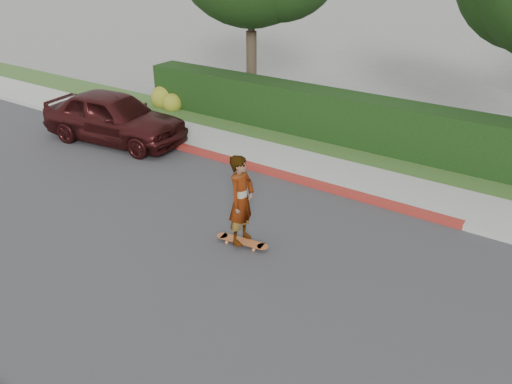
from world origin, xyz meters
TOP-DOWN VIEW (x-y plane):
  - ground at (0.00, 0.00)m, footprint 120.00×120.00m
  - road at (0.00, 0.00)m, footprint 60.00×8.00m
  - curb_far at (0.00, 4.10)m, footprint 60.00×0.20m
  - curb_red_section at (-5.00, 4.10)m, footprint 12.00×0.21m
  - sidewalk_far at (0.00, 5.00)m, footprint 60.00×1.60m
  - planting_strip at (0.00, 6.60)m, footprint 60.00×1.60m
  - hedge at (-3.00, 7.20)m, footprint 15.00×1.00m
  - flowering_shrub at (-10.01, 6.74)m, footprint 1.40×1.00m
  - skateboard at (-2.53, 0.93)m, footprint 1.16×0.38m
  - skateboarder at (-2.53, 0.93)m, footprint 0.50×0.71m
  - car_maroon at (-9.04, 3.50)m, footprint 4.69×2.38m

SIDE VIEW (x-z plane):
  - ground at x=0.00m, z-range 0.00..0.00m
  - road at x=0.00m, z-range 0.00..0.01m
  - planting_strip at x=0.00m, z-range 0.00..0.10m
  - sidewalk_far at x=0.00m, z-range 0.00..0.12m
  - curb_far at x=0.00m, z-range 0.00..0.15m
  - curb_red_section at x=-5.00m, z-range 0.00..0.15m
  - skateboard at x=-2.53m, z-range 0.05..0.15m
  - flowering_shrub at x=-10.01m, z-range -0.12..0.78m
  - hedge at x=-3.00m, z-range 0.00..1.50m
  - car_maroon at x=-9.04m, z-range 0.00..1.53m
  - skateboarder at x=-2.53m, z-range 0.12..1.96m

